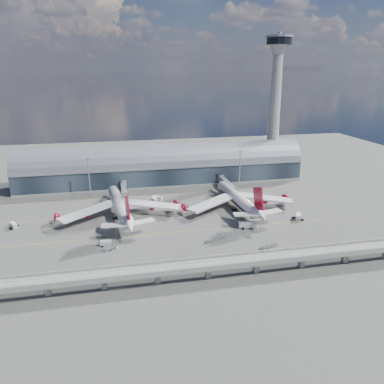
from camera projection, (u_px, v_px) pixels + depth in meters
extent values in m
plane|color=#474744|center=(183.00, 224.00, 199.13)|extent=(500.00, 500.00, 0.00)
cube|color=gold|center=(186.00, 231.00, 189.83)|extent=(200.00, 0.25, 0.01)
cube|color=gold|center=(177.00, 210.00, 217.71)|extent=(200.00, 0.25, 0.01)
cube|color=gold|center=(169.00, 194.00, 245.60)|extent=(200.00, 0.25, 0.01)
cube|color=gold|center=(115.00, 209.00, 220.19)|extent=(0.25, 80.00, 0.01)
cube|color=gold|center=(229.00, 201.00, 233.82)|extent=(0.25, 80.00, 0.01)
cube|color=#1C232E|center=(163.00, 173.00, 269.43)|extent=(200.00, 28.00, 14.00)
cylinder|color=slate|center=(163.00, 163.00, 267.24)|extent=(200.00, 28.00, 28.00)
cube|color=gray|center=(166.00, 168.00, 254.22)|extent=(200.00, 1.00, 1.20)
cube|color=gray|center=(163.00, 181.00, 271.44)|extent=(200.00, 30.00, 1.20)
cube|color=gray|center=(270.00, 169.00, 291.57)|extent=(18.00, 18.00, 8.00)
cone|color=gray|center=(274.00, 116.00, 278.72)|extent=(10.00, 10.00, 90.00)
cone|color=gray|center=(279.00, 49.00, 263.99)|extent=(16.00, 16.00, 8.00)
cylinder|color=black|center=(279.00, 41.00, 262.42)|extent=(18.00, 18.00, 5.00)
cylinder|color=slate|center=(279.00, 36.00, 261.48)|extent=(19.00, 19.00, 1.50)
cylinder|color=gray|center=(280.00, 34.00, 261.01)|extent=(2.40, 2.40, 3.00)
cube|color=gray|center=(208.00, 265.00, 146.28)|extent=(220.00, 8.50, 1.20)
cube|color=gray|center=(211.00, 267.00, 142.22)|extent=(220.00, 0.40, 1.20)
cube|color=gray|center=(206.00, 257.00, 149.66)|extent=(220.00, 0.40, 1.20)
cube|color=gray|center=(209.00, 265.00, 144.69)|extent=(220.00, 0.12, 0.12)
cube|color=gray|center=(207.00, 261.00, 147.47)|extent=(220.00, 0.12, 0.12)
cube|color=gray|center=(48.00, 289.00, 135.54)|extent=(2.20, 2.20, 5.00)
cube|color=gray|center=(104.00, 283.00, 139.44)|extent=(2.20, 2.20, 5.00)
cube|color=gray|center=(158.00, 277.00, 143.33)|extent=(2.20, 2.20, 5.00)
cube|color=gray|center=(208.00, 271.00, 147.22)|extent=(2.20, 2.20, 5.00)
cube|color=gray|center=(256.00, 266.00, 151.12)|extent=(2.20, 2.20, 5.00)
cube|color=gray|center=(302.00, 261.00, 155.01)|extent=(2.20, 2.20, 5.00)
cube|color=gray|center=(345.00, 257.00, 158.91)|extent=(2.20, 2.20, 5.00)
cylinder|color=gray|center=(89.00, 178.00, 236.59)|extent=(0.70, 0.70, 25.00)
cube|color=gray|center=(87.00, 159.00, 232.61)|extent=(3.00, 0.40, 1.00)
cylinder|color=gray|center=(240.00, 170.00, 256.06)|extent=(0.70, 0.70, 25.00)
cube|color=gray|center=(241.00, 152.00, 252.08)|extent=(3.00, 0.40, 1.00)
cylinder|color=white|center=(119.00, 205.00, 207.63)|extent=(12.99, 54.94, 6.58)
cone|color=white|center=(112.00, 189.00, 234.94)|extent=(7.51, 8.95, 6.58)
cone|color=white|center=(129.00, 226.00, 178.20)|extent=(8.00, 13.03, 6.58)
cube|color=#A9071C|center=(127.00, 208.00, 178.43)|extent=(2.17, 12.30, 13.62)
cube|color=white|center=(88.00, 211.00, 200.81)|extent=(31.92, 25.68, 2.66)
cube|color=white|center=(151.00, 204.00, 211.26)|extent=(33.89, 19.66, 2.66)
cylinder|color=#A9071C|center=(87.00, 213.00, 203.05)|extent=(3.88, 5.49, 3.29)
cylinder|color=#A9071C|center=(57.00, 217.00, 198.40)|extent=(3.88, 5.49, 3.29)
cylinder|color=#A9071C|center=(151.00, 206.00, 213.88)|extent=(3.88, 5.49, 3.29)
cylinder|color=#A9071C|center=(177.00, 203.00, 218.52)|extent=(3.88, 5.49, 3.29)
cylinder|color=gray|center=(115.00, 202.00, 226.44)|extent=(0.51, 0.51, 3.08)
cylinder|color=gray|center=(115.00, 217.00, 204.44)|extent=(0.62, 0.62, 3.08)
cylinder|color=gray|center=(127.00, 215.00, 206.44)|extent=(0.62, 0.62, 3.08)
cylinder|color=black|center=(115.00, 218.00, 204.75)|extent=(2.43, 1.80, 1.54)
cylinder|color=black|center=(127.00, 217.00, 206.74)|extent=(2.43, 1.80, 1.54)
cylinder|color=white|center=(237.00, 198.00, 219.77)|extent=(9.29, 51.50, 6.14)
cone|color=white|center=(221.00, 184.00, 246.13)|extent=(6.65, 8.84, 6.14)
cone|color=white|center=(260.00, 215.00, 191.21)|extent=(6.92, 13.06, 6.14)
cube|color=#A9071C|center=(258.00, 199.00, 191.60)|extent=(1.52, 12.69, 14.02)
cube|color=white|center=(212.00, 203.00, 213.92)|extent=(31.66, 23.93, 2.62)
cube|color=white|center=(265.00, 198.00, 222.27)|extent=(32.59, 20.94, 2.62)
cylinder|color=black|center=(237.00, 201.00, 220.30)|extent=(8.05, 46.20, 5.22)
cylinder|color=#A9071C|center=(209.00, 205.00, 216.30)|extent=(3.71, 5.49, 3.39)
cylinder|color=#A9071C|center=(185.00, 207.00, 212.59)|extent=(3.71, 5.49, 3.39)
cylinder|color=#A9071C|center=(264.00, 200.00, 224.96)|extent=(3.71, 5.49, 3.39)
cylinder|color=#A9071C|center=(286.00, 198.00, 228.68)|extent=(3.71, 5.49, 3.39)
cylinder|color=gray|center=(226.00, 196.00, 237.77)|extent=(0.53, 0.53, 3.18)
cylinder|color=gray|center=(234.00, 208.00, 216.50)|extent=(0.64, 0.64, 3.18)
cylinder|color=gray|center=(245.00, 207.00, 218.21)|extent=(0.64, 0.64, 3.18)
cylinder|color=black|center=(234.00, 210.00, 216.82)|extent=(2.42, 1.73, 1.59)
cylinder|color=black|center=(245.00, 209.00, 218.52)|extent=(2.42, 1.73, 1.59)
cube|color=gray|center=(124.00, 189.00, 240.19)|extent=(3.00, 24.00, 3.00)
cube|color=gray|center=(124.00, 194.00, 229.04)|extent=(3.60, 3.60, 3.40)
cylinder|color=gray|center=(123.00, 183.00, 251.34)|extent=(4.40, 4.40, 4.00)
cylinder|color=gray|center=(125.00, 200.00, 230.14)|extent=(0.50, 0.50, 3.40)
cylinder|color=black|center=(125.00, 202.00, 230.56)|extent=(1.40, 0.80, 0.80)
cube|color=gray|center=(227.00, 183.00, 251.62)|extent=(3.00, 28.00, 3.00)
cube|color=gray|center=(233.00, 189.00, 238.61)|extent=(3.60, 3.60, 3.40)
cylinder|color=gray|center=(221.00, 178.00, 264.63)|extent=(4.40, 4.40, 4.00)
cylinder|color=gray|center=(233.00, 195.00, 239.70)|extent=(0.50, 0.50, 3.40)
cylinder|color=black|center=(233.00, 197.00, 240.13)|extent=(1.40, 0.80, 0.80)
cube|color=silver|center=(14.00, 225.00, 193.42)|extent=(4.76, 6.52, 2.34)
cylinder|color=black|center=(17.00, 226.00, 195.58)|extent=(2.36, 1.76, 0.81)
cylinder|color=black|center=(11.00, 229.00, 191.91)|extent=(2.36, 1.76, 0.81)
cube|color=silver|center=(106.00, 243.00, 173.36)|extent=(5.08, 2.85, 2.51)
cylinder|color=black|center=(109.00, 245.00, 174.20)|extent=(1.18, 2.51, 0.87)
cylinder|color=black|center=(103.00, 246.00, 173.22)|extent=(1.18, 2.51, 0.87)
cube|color=silver|center=(248.00, 225.00, 193.03)|extent=(9.42, 4.49, 2.95)
cylinder|color=black|center=(252.00, 226.00, 194.56)|extent=(1.60, 2.99, 1.02)
cylinder|color=black|center=(243.00, 228.00, 192.30)|extent=(1.60, 2.99, 1.02)
cube|color=silver|center=(298.00, 216.00, 204.05)|extent=(5.38, 6.93, 2.83)
cylinder|color=black|center=(295.00, 217.00, 205.94)|extent=(2.86, 2.19, 0.98)
cylinder|color=black|center=(301.00, 220.00, 202.94)|extent=(2.86, 2.19, 0.98)
cube|color=silver|center=(155.00, 200.00, 229.42)|extent=(3.74, 5.77, 2.77)
cylinder|color=black|center=(155.00, 201.00, 231.42)|extent=(2.82, 1.61, 0.96)
cylinder|color=black|center=(154.00, 203.00, 228.19)|extent=(2.82, 1.61, 0.96)
cube|color=silver|center=(157.00, 198.00, 232.53)|extent=(6.55, 5.68, 2.74)
cylinder|color=black|center=(160.00, 199.00, 234.33)|extent=(2.32, 2.69, 0.95)
cylinder|color=black|center=(155.00, 201.00, 231.48)|extent=(2.32, 2.69, 0.95)
cube|color=gray|center=(105.00, 251.00, 168.73)|extent=(2.71, 2.27, 0.29)
cube|color=#B7B7BC|center=(105.00, 249.00, 168.49)|extent=(2.32, 2.04, 1.44)
cube|color=gray|center=(110.00, 249.00, 170.03)|extent=(2.71, 2.27, 0.29)
cube|color=#B7B7BC|center=(110.00, 248.00, 169.79)|extent=(2.32, 2.04, 1.44)
cube|color=gray|center=(115.00, 248.00, 171.33)|extent=(2.71, 2.27, 0.29)
cube|color=#B7B7BC|center=(115.00, 247.00, 171.09)|extent=(2.32, 2.04, 1.44)
cube|color=gray|center=(208.00, 242.00, 177.33)|extent=(2.43, 2.06, 0.26)
cube|color=#B7B7BC|center=(208.00, 241.00, 177.11)|extent=(2.08, 1.85, 1.29)
cube|color=gray|center=(212.00, 241.00, 178.52)|extent=(2.43, 2.06, 0.26)
cube|color=#B7B7BC|center=(212.00, 240.00, 178.30)|extent=(2.08, 1.85, 1.29)
cube|color=gray|center=(216.00, 240.00, 179.71)|extent=(2.43, 2.06, 0.26)
cube|color=#B7B7BC|center=(216.00, 238.00, 179.49)|extent=(2.08, 1.85, 1.29)
cube|color=gray|center=(219.00, 239.00, 180.90)|extent=(2.43, 2.06, 0.26)
cube|color=#B7B7BC|center=(219.00, 237.00, 180.68)|extent=(2.08, 1.85, 1.29)
cube|color=gray|center=(223.00, 238.00, 182.09)|extent=(2.43, 2.06, 0.26)
cube|color=#B7B7BC|center=(223.00, 236.00, 181.88)|extent=(2.08, 1.85, 1.29)
cube|color=gray|center=(263.00, 249.00, 170.64)|extent=(2.70, 2.24, 0.29)
cube|color=#B7B7BC|center=(263.00, 247.00, 170.40)|extent=(2.31, 2.02, 1.45)
cube|color=gray|center=(267.00, 247.00, 171.90)|extent=(2.70, 2.24, 0.29)
cube|color=#B7B7BC|center=(268.00, 246.00, 171.65)|extent=(2.31, 2.02, 1.45)
cube|color=gray|center=(271.00, 246.00, 173.15)|extent=(2.70, 2.24, 0.29)
cube|color=#B7B7BC|center=(272.00, 245.00, 172.91)|extent=(2.31, 2.02, 1.45)
cube|color=gray|center=(275.00, 245.00, 174.40)|extent=(2.70, 2.24, 0.29)
cube|color=#B7B7BC|center=(276.00, 243.00, 174.16)|extent=(2.31, 2.02, 1.45)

